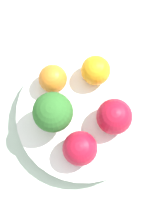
# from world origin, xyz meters

# --- Properties ---
(ground_plane) EXTENTS (6.00, 6.00, 0.00)m
(ground_plane) POSITION_xyz_m (0.00, 0.00, 0.00)
(ground_plane) COLOR gray
(table_surface) EXTENTS (1.20, 1.20, 0.02)m
(table_surface) POSITION_xyz_m (0.00, 0.00, 0.01)
(table_surface) COLOR #B2C6B2
(table_surface) RESTS_ON ground_plane
(bowl) EXTENTS (0.22, 0.22, 0.03)m
(bowl) POSITION_xyz_m (0.00, 0.00, 0.04)
(bowl) COLOR white
(bowl) RESTS_ON table_surface
(broccoli) EXTENTS (0.06, 0.06, 0.08)m
(broccoli) POSITION_xyz_m (0.03, 0.04, 0.10)
(broccoli) COLOR #8CB76B
(broccoli) RESTS_ON bowl
(apple_red) EXTENTS (0.06, 0.06, 0.06)m
(apple_red) POSITION_xyz_m (-0.04, -0.02, 0.08)
(apple_red) COLOR #B7142D
(apple_red) RESTS_ON bowl
(apple_green) EXTENTS (0.05, 0.05, 0.05)m
(apple_green) POSITION_xyz_m (-0.03, 0.05, 0.08)
(apple_green) COLOR #B7142D
(apple_green) RESTS_ON bowl
(orange_front) EXTENTS (0.05, 0.05, 0.05)m
(orange_front) POSITION_xyz_m (0.07, -0.01, 0.07)
(orange_front) COLOR orange
(orange_front) RESTS_ON bowl
(orange_back) EXTENTS (0.05, 0.05, 0.05)m
(orange_back) POSITION_xyz_m (0.03, -0.06, 0.07)
(orange_back) COLOR orange
(orange_back) RESTS_ON bowl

